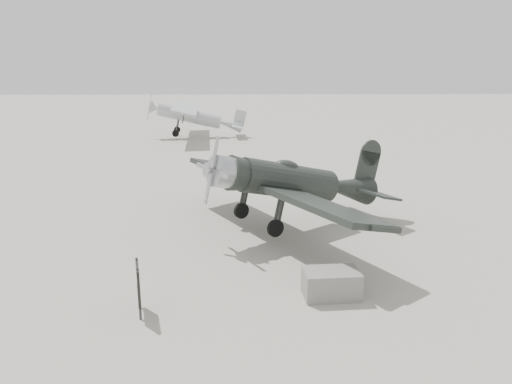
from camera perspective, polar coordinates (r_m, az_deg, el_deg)
ground at (r=18.11m, az=-2.15°, el=-5.22°), size 160.00×160.00×0.00m
lowwing_monoplane at (r=18.50m, az=4.54°, el=1.09°), size 8.44×10.14×3.45m
highwing_monoplane at (r=42.03m, az=-7.18°, el=8.90°), size 7.92×11.16×3.17m
equipment_block at (r=13.80m, az=8.60°, el=-10.31°), size 1.55×1.04×0.74m
sign_board at (r=12.94m, az=-13.31°, el=-10.12°), size 0.29×0.94×1.38m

